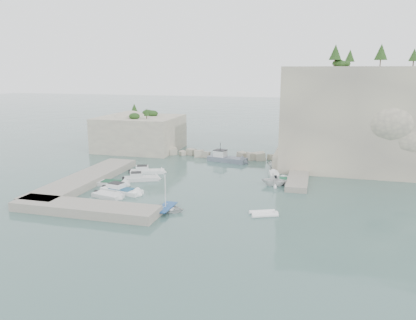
% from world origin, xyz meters
% --- Properties ---
extents(ground, '(400.00, 400.00, 0.00)m').
position_xyz_m(ground, '(0.00, 0.00, 0.00)').
color(ground, '#40615C').
rests_on(ground, ground).
extents(cliff_east, '(26.00, 22.00, 17.00)m').
position_xyz_m(cliff_east, '(23.00, 23.00, 8.50)').
color(cliff_east, beige).
rests_on(cliff_east, ground).
extents(cliff_terrace, '(8.00, 10.00, 2.50)m').
position_xyz_m(cliff_terrace, '(13.00, 18.00, 1.25)').
color(cliff_terrace, beige).
rests_on(cliff_terrace, ground).
extents(outcrop_west, '(16.00, 14.00, 7.00)m').
position_xyz_m(outcrop_west, '(-20.00, 25.00, 3.50)').
color(outcrop_west, beige).
rests_on(outcrop_west, ground).
extents(quay_west, '(5.00, 24.00, 1.10)m').
position_xyz_m(quay_west, '(-17.00, -1.00, 0.55)').
color(quay_west, '#9E9689').
rests_on(quay_west, ground).
extents(quay_south, '(18.00, 4.00, 1.10)m').
position_xyz_m(quay_south, '(-10.00, -12.50, 0.55)').
color(quay_south, '#9E9689').
rests_on(quay_south, ground).
extents(ledge_east, '(3.00, 16.00, 0.80)m').
position_xyz_m(ledge_east, '(13.50, 10.00, 0.40)').
color(ledge_east, '#9E9689').
rests_on(ledge_east, ground).
extents(breakwater, '(28.00, 3.00, 1.40)m').
position_xyz_m(breakwater, '(-1.00, 22.00, 0.70)').
color(breakwater, beige).
rests_on(breakwater, ground).
extents(motorboat_a, '(6.25, 3.67, 1.40)m').
position_xyz_m(motorboat_a, '(-10.50, 6.83, 0.00)').
color(motorboat_a, white).
rests_on(motorboat_a, ground).
extents(motorboat_b, '(5.94, 4.09, 1.40)m').
position_xyz_m(motorboat_b, '(-9.60, 2.57, 0.00)').
color(motorboat_b, silver).
rests_on(motorboat_b, ground).
extents(motorboat_c, '(5.55, 2.24, 0.70)m').
position_xyz_m(motorboat_c, '(-12.73, -0.98, 0.00)').
color(motorboat_c, silver).
rests_on(motorboat_c, ground).
extents(motorboat_d, '(6.91, 3.34, 1.40)m').
position_xyz_m(motorboat_d, '(-9.55, -4.07, 0.00)').
color(motorboat_d, white).
rests_on(motorboat_d, ground).
extents(motorboat_e, '(4.85, 2.91, 0.70)m').
position_xyz_m(motorboat_e, '(-10.33, -6.46, 0.00)').
color(motorboat_e, silver).
rests_on(motorboat_e, ground).
extents(rowboat, '(4.58, 3.31, 0.94)m').
position_xyz_m(rowboat, '(-1.03, -9.43, 0.00)').
color(rowboat, white).
rests_on(rowboat, ground).
extents(inflatable_dinghy, '(3.76, 2.86, 0.44)m').
position_xyz_m(inflatable_dinghy, '(10.42, -7.73, 0.00)').
color(inflatable_dinghy, white).
rests_on(inflatable_dinghy, ground).
extents(tender_east_a, '(3.99, 3.51, 1.99)m').
position_xyz_m(tender_east_a, '(10.30, 4.93, 0.00)').
color(tender_east_a, white).
rests_on(tender_east_a, ground).
extents(tender_east_b, '(1.65, 4.17, 0.70)m').
position_xyz_m(tender_east_b, '(11.38, 7.15, 0.00)').
color(tender_east_b, silver).
rests_on(tender_east_b, ground).
extents(tender_east_c, '(2.21, 4.49, 0.70)m').
position_xyz_m(tender_east_c, '(9.71, 10.37, 0.00)').
color(tender_east_c, silver).
rests_on(tender_east_c, ground).
extents(tender_east_d, '(4.70, 3.10, 1.70)m').
position_xyz_m(tender_east_d, '(10.32, 13.82, 0.00)').
color(tender_east_d, white).
rests_on(tender_east_d, ground).
extents(work_boat, '(8.20, 4.03, 2.20)m').
position_xyz_m(work_boat, '(0.23, 18.58, 0.00)').
color(work_boat, slate).
rests_on(work_boat, ground).
extents(rowboat_mast, '(0.10, 0.10, 4.20)m').
position_xyz_m(rowboat_mast, '(-1.03, -9.43, 2.57)').
color(rowboat_mast, white).
rests_on(rowboat_mast, rowboat).
extents(vegetation, '(53.48, 13.88, 13.40)m').
position_xyz_m(vegetation, '(17.83, 24.40, 17.93)').
color(vegetation, '#1E4219').
rests_on(vegetation, ground).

